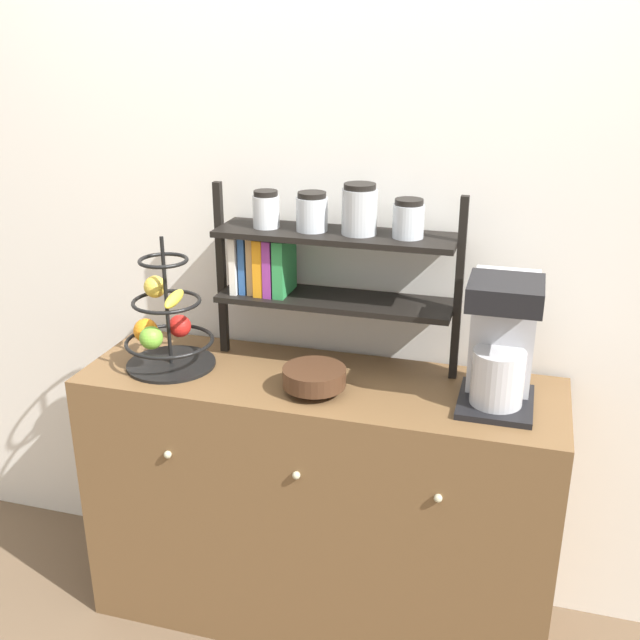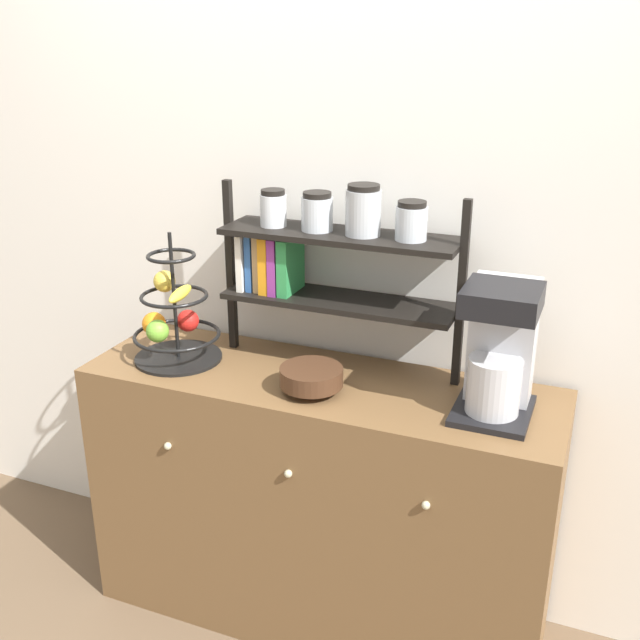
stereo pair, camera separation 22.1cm
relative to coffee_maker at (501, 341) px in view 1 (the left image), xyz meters
name	(u,v)px [view 1 (the left image)]	position (x,y,z in m)	size (l,w,h in m)	color
wall_back	(342,228)	(-0.53, 0.26, 0.22)	(7.00, 0.05, 2.60)	silver
sideboard	(319,502)	(-0.53, -0.01, -0.63)	(1.48, 0.47, 0.89)	brown
coffee_maker	(501,341)	(0.00, 0.00, 0.00)	(0.21, 0.25, 0.38)	black
fruit_stand	(165,326)	(-1.02, -0.04, -0.05)	(0.28, 0.28, 0.42)	black
wooden_bowl	(314,378)	(-0.52, -0.09, -0.14)	(0.19, 0.19, 0.08)	#422819
shelf_hutch	(318,251)	(-0.57, 0.12, 0.18)	(0.78, 0.20, 0.58)	black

